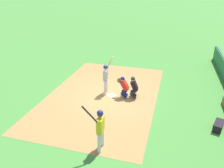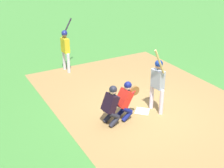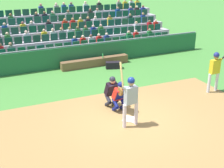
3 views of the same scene
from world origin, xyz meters
TOP-DOWN VIEW (x-y plane):
  - ground_plane at (0.00, 0.00)m, footprint 160.00×160.00m
  - infield_dirt_patch at (0.00, 0.50)m, footprint 10.03×6.48m
  - home_plate_marker at (0.00, 0.00)m, footprint 0.62×0.62m
  - batter_at_plate at (0.21, 0.40)m, footprint 0.62×0.52m
  - catcher_crouching at (0.05, -0.71)m, footprint 0.47×0.71m
  - home_plate_umpire at (0.11, -1.26)m, footprint 0.49×0.49m
  - equipment_duffel_bag at (-1.98, -5.48)m, footprint 0.88×0.60m
  - on_deck_batter at (-4.55, -0.70)m, footprint 0.76×0.69m

SIDE VIEW (x-z plane):
  - ground_plane at x=0.00m, z-range 0.00..0.00m
  - infield_dirt_patch at x=0.00m, z-range 0.00..0.01m
  - home_plate_marker at x=0.00m, z-range 0.01..0.02m
  - equipment_duffel_bag at x=-1.98m, z-range 0.00..0.36m
  - home_plate_umpire at x=0.11m, z-range 0.06..1.35m
  - catcher_crouching at x=0.05m, z-range 0.07..1.34m
  - on_deck_batter at x=-4.55m, z-range 0.04..2.20m
  - batter_at_plate at x=0.21m, z-range -0.01..2.25m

